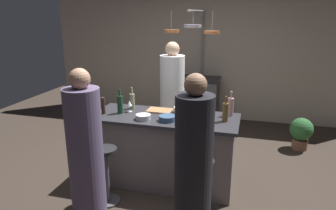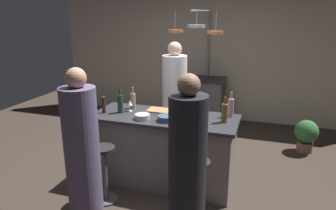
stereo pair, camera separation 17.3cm
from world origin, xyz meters
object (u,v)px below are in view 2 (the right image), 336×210
Objects in this scene: mixing_bowl_steel at (142,117)px; mixing_bowl_blue at (166,118)px; pepper_mill at (104,105)px; wine_glass_by_chef at (130,103)px; cutting_board at (160,110)px; wine_bottle_white at (133,100)px; mixing_bowl_ceramic at (183,110)px; potted_plant at (306,134)px; guest_right at (187,169)px; bar_stool_left at (105,172)px; wine_bottle_amber at (224,113)px; guest_left at (82,155)px; chef at (174,104)px; bar_stool_right at (197,187)px; wine_bottle_green at (120,103)px; wine_glass_near_left_guest at (202,114)px; stove_range at (204,100)px; wine_bottle_rose at (231,107)px.

mixing_bowl_blue is at bearing 5.10° from mixing_bowl_steel.
wine_glass_by_chef is (0.29, 0.16, 0.00)m from pepper_mill.
cutting_board is 1.77× the size of mixing_bowl_steel.
mixing_bowl_ceramic is at bearing 0.83° from wine_bottle_white.
guest_right is at bearing -116.91° from potted_plant.
wine_bottle_amber reaches higher than bar_stool_left.
mixing_bowl_steel is at bearing -139.63° from potted_plant.
mixing_bowl_steel is (-0.94, -0.19, -0.09)m from wine_bottle_amber.
mixing_bowl_ceramic reaches higher than potted_plant.
guest_right is 5.12× the size of cutting_board.
guest_left reaches higher than cutting_board.
chef is 2.53× the size of bar_stool_right.
guest_left is 1.02m from wine_bottle_green.
mixing_bowl_blue is at bearing -3.01° from pepper_mill.
chef is at bearing 91.62° from cutting_board.
chef is at bearing 101.61° from mixing_bowl_blue.
mixing_bowl_ceramic is at bearing 137.89° from wine_glass_near_left_guest.
wine_glass_near_left_guest is 0.66× the size of mixing_bowl_ceramic.
guest_left is 7.82× the size of pepper_mill.
pepper_mill is (-0.77, -2.56, 0.56)m from stove_range.
chef reaches higher than bar_stool_left.
mixing_bowl_steel reaches higher than stove_range.
wine_bottle_amber is at bearing -18.84° from mixing_bowl_ceramic.
bar_stool_left is 0.41× the size of guest_right.
wine_bottle_green is 2.13× the size of wine_glass_near_left_guest.
wine_glass_by_chef reaches higher than bar_stool_left.
wine_bottle_white is at bearing -179.17° from mixing_bowl_ceramic.
guest_right is 11.23× the size of wine_glass_near_left_guest.
mixing_bowl_blue reaches higher than cutting_board.
guest_left reaches higher than mixing_bowl_ceramic.
guest_right is at bearing -100.74° from wine_bottle_amber.
bar_stool_right is at bearing -27.14° from wine_bottle_green.
bar_stool_right is at bearing -64.45° from mixing_bowl_ceramic.
guest_right is 5.34× the size of wine_bottle_rose.
bar_stool_right is 2.24× the size of wine_bottle_amber.
mixing_bowl_steel is at bearing 55.86° from bar_stool_left.
wine_bottle_green is at bearing -115.35° from chef.
wine_bottle_white is 1.58× the size of mixing_bowl_steel.
bar_stool_right is 4.66× the size of wine_glass_near_left_guest.
guest_right is 1.33m from cutting_board.
wine_bottle_rose reaches higher than mixing_bowl_steel.
mixing_bowl_blue is at bearing -59.83° from cutting_board.
bar_stool_left is at bearing -116.27° from cutting_board.
guest_right is at bearing -32.97° from pepper_mill.
pepper_mill is 0.73× the size of wine_bottle_white.
mixing_bowl_steel is (-0.08, -1.07, 0.13)m from chef.
mixing_bowl_steel is (-0.10, -0.36, 0.02)m from cutting_board.
pepper_mill is at bearing 159.14° from bar_stool_right.
guest_left is 7.48× the size of mixing_bowl_ceramic.
mixing_bowl_blue is at bearing -135.68° from potted_plant.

